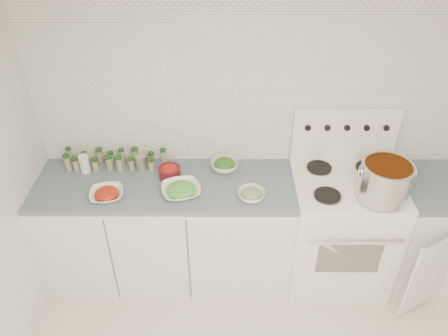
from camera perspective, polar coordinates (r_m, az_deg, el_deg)
room_walls at (r=1.82m, az=12.66°, el=-8.79°), size 3.54×3.04×2.52m
counter_left at (r=3.43m, az=-7.24°, el=-8.00°), size 1.85×0.62×0.90m
stove at (r=3.47m, az=14.76°, el=-7.35°), size 0.76×0.70×1.36m
counter_right at (r=3.79m, az=26.86°, el=-7.33°), size 0.89×0.81×0.90m
stock_pot at (r=3.03m, az=20.28°, el=-1.45°), size 0.35×0.33×0.25m
bowl_tomato at (r=3.07m, az=-15.09°, el=-3.30°), size 0.26×0.26×0.08m
bowl_snowpea at (r=3.00m, az=-5.62°, el=-2.89°), size 0.32×0.32×0.09m
bowl_broccoli at (r=3.23m, az=0.06°, el=0.45°), size 0.27×0.27×0.08m
bowl_zucchini at (r=2.96m, az=3.59°, el=-3.46°), size 0.24×0.24×0.08m
bowl_pepper at (r=3.17m, az=-7.11°, el=-0.45°), size 0.16×0.16×0.10m
salt_canister at (r=3.34m, az=-17.76°, el=0.50°), size 0.09×0.09×0.14m
tin_can at (r=3.28m, az=-10.81°, el=0.76°), size 0.11×0.11×0.11m
spice_cluster at (r=3.34m, az=-14.38°, el=1.02°), size 0.75×0.16×0.14m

